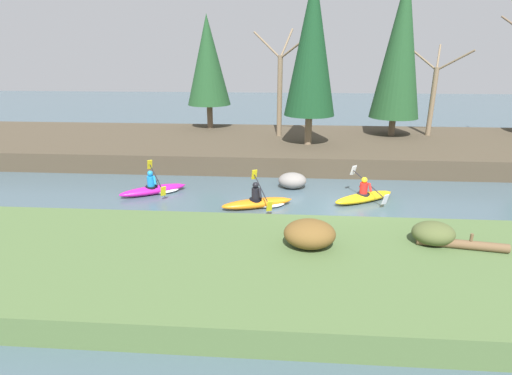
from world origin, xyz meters
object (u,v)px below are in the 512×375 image
at_px(kayaker_middle, 260,202).
at_px(kayaker_trailing, 156,189).
at_px(driftwood_log, 462,244).
at_px(kayaker_lead, 364,196).
at_px(boulder_midstream, 292,181).

height_order(kayaker_middle, kayaker_trailing, same).
bearing_deg(kayaker_trailing, driftwood_log, -61.06).
bearing_deg(kayaker_trailing, kayaker_lead, -34.54).
height_order(kayaker_middle, driftwood_log, kayaker_middle).
relative_size(kayaker_lead, kayaker_middle, 0.96).
relative_size(kayaker_middle, boulder_midstream, 2.29).
height_order(kayaker_lead, kayaker_trailing, same).
bearing_deg(kayaker_middle, boulder_midstream, 41.08).
bearing_deg(kayaker_middle, driftwood_log, -58.06).
xyz_separation_m(boulder_midstream, driftwood_log, (4.31, -6.55, 0.44)).
xyz_separation_m(kayaker_trailing, driftwood_log, (9.93, -5.44, 0.58)).
distance_m(kayaker_lead, kayaker_trailing, 8.41).
bearing_deg(boulder_midstream, kayaker_trailing, -168.81).
distance_m(kayaker_middle, driftwood_log, 7.00).
bearing_deg(driftwood_log, boulder_midstream, 132.28).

